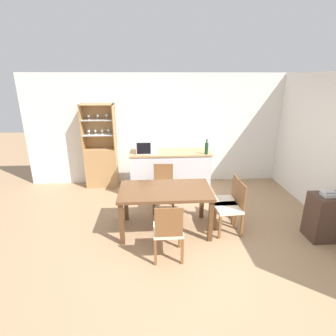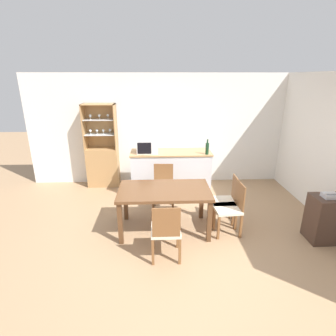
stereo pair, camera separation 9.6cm
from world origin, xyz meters
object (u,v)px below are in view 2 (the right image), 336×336
at_px(display_cabinet, 103,161).
at_px(wine_bottle, 207,148).
at_px(microwave, 148,146).
at_px(dining_table, 164,194).
at_px(telephone, 330,195).
at_px(dining_chair_side_right_near, 230,208).
at_px(dining_chair_head_near, 166,231).
at_px(dining_chair_side_right_far, 226,201).
at_px(side_cabinet, 329,219).
at_px(dining_chair_head_far, 163,188).

xyz_separation_m(display_cabinet, wine_bottle, (2.30, -0.75, 0.49)).
bearing_deg(display_cabinet, microwave, -26.99).
height_order(dining_table, telephone, telephone).
bearing_deg(telephone, dining_chair_side_right_near, 168.30).
xyz_separation_m(dining_table, dining_chair_head_near, (0.00, -0.75, -0.20)).
xyz_separation_m(dining_chair_side_right_far, telephone, (1.42, -0.55, 0.33)).
height_order(microwave, side_cabinet, microwave).
bearing_deg(display_cabinet, side_cabinet, -31.59).
bearing_deg(dining_chair_side_right_near, dining_table, 79.28).
distance_m(dining_chair_side_right_near, wine_bottle, 1.54).
bearing_deg(microwave, telephone, -34.17).
xyz_separation_m(dining_chair_head_near, microwave, (-0.31, 2.22, 0.64)).
distance_m(dining_chair_side_right_near, dining_chair_head_near, 1.23).
height_order(dining_chair_head_near, wine_bottle, wine_bottle).
bearing_deg(dining_chair_side_right_far, dining_table, 96.93).
relative_size(dining_chair_head_near, microwave, 1.99).
xyz_separation_m(display_cabinet, dining_chair_side_right_far, (2.44, -1.89, -0.14)).
distance_m(dining_chair_head_far, dining_chair_head_near, 1.50).
distance_m(dining_chair_side_right_near, side_cabinet, 1.52).
height_order(dining_chair_side_right_near, wine_bottle, wine_bottle).
xyz_separation_m(dining_chair_side_right_far, dining_chair_side_right_near, (-0.00, -0.25, 0.00)).
height_order(side_cabinet, telephone, telephone).
bearing_deg(dining_chair_side_right_near, dining_chair_head_far, 46.53).
distance_m(dining_chair_side_right_far, dining_chair_head_near, 1.38).
xyz_separation_m(microwave, wine_bottle, (1.23, -0.20, -0.01)).
xyz_separation_m(dining_chair_head_far, dining_chair_head_near, (-0.00, -1.50, 0.00)).
xyz_separation_m(display_cabinet, dining_table, (1.38, -2.02, 0.06)).
bearing_deg(display_cabinet, dining_chair_side_right_near, -41.30).
distance_m(dining_table, microwave, 1.57).
bearing_deg(microwave, dining_chair_side_right_far, -44.48).
bearing_deg(telephone, wine_bottle, 132.75).
bearing_deg(dining_chair_side_right_near, wine_bottle, 1.90).
relative_size(dining_chair_side_right_far, dining_chair_head_near, 1.00).
bearing_deg(dining_chair_head_near, microwave, 97.84).
bearing_deg(display_cabinet, dining_chair_head_near, -63.48).
xyz_separation_m(dining_chair_side_right_far, dining_chair_head_far, (-1.06, 0.62, 0.00)).
xyz_separation_m(dining_chair_side_right_far, wine_bottle, (-0.14, 1.14, 0.63)).
bearing_deg(dining_table, dining_chair_head_far, 89.82).
relative_size(dining_chair_side_right_far, microwave, 1.99).
bearing_deg(dining_table, side_cabinet, -8.92).
xyz_separation_m(display_cabinet, dining_chair_head_near, (1.38, -2.77, -0.14)).
bearing_deg(wine_bottle, dining_chair_side_right_far, -82.82).
distance_m(dining_chair_side_right_near, microwave, 2.20).
xyz_separation_m(dining_chair_side_right_near, dining_chair_head_far, (-1.06, 0.87, 0.00)).
relative_size(microwave, telephone, 2.02).
relative_size(microwave, wine_bottle, 1.39).
xyz_separation_m(dining_table, microwave, (-0.31, 1.47, 0.43)).
height_order(display_cabinet, telephone, display_cabinet).
distance_m(dining_chair_head_near, microwave, 2.33).
distance_m(dining_table, dining_chair_side_right_far, 1.09).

